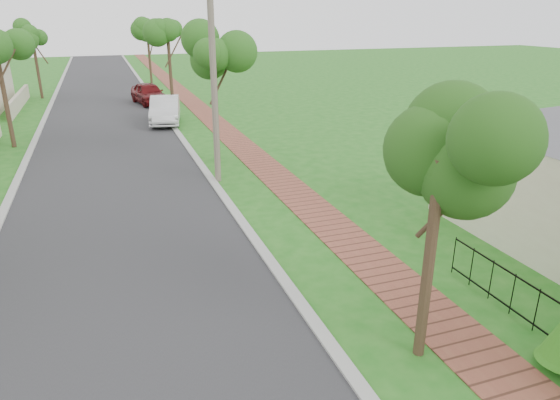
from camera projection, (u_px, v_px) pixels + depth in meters
road at (110, 149)px, 24.51m from camera, size 7.00×120.00×0.02m
kerb_right at (185, 143)px, 25.65m from camera, size 0.30×120.00×0.10m
kerb_left at (29, 156)px, 23.37m from camera, size 0.30×120.00×0.10m
sidewalk at (234, 139)px, 26.46m from camera, size 1.50×120.00×0.03m
street_trees at (99, 45)px, 28.99m from camera, size 10.70×37.65×5.89m
parked_car_red at (149, 94)px, 36.29m from camera, size 2.62×4.72×1.52m
parked_car_white at (165, 110)px, 29.98m from camera, size 2.41×4.95×1.56m
near_tree at (441, 156)px, 8.40m from camera, size 1.97×1.97×5.05m
utility_pole at (213, 72)px, 18.38m from camera, size 1.20×0.24×8.34m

